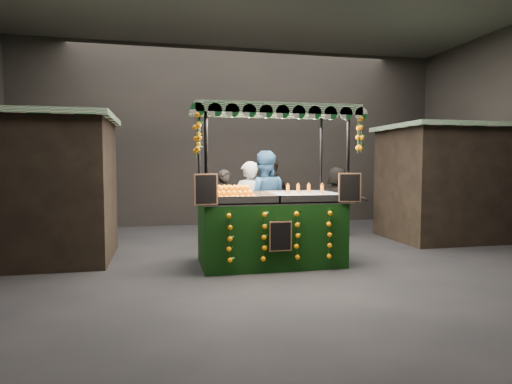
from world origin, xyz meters
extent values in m
plane|color=black|center=(0.00, 0.00, 0.00)|extent=(12.00, 12.00, 0.00)
cube|color=black|center=(0.00, 5.00, 2.50)|extent=(12.00, 0.10, 5.00)
cube|color=black|center=(-4.40, 1.00, 1.25)|extent=(2.80, 2.00, 2.50)
cube|color=#135720|center=(-4.40, 1.00, 2.55)|extent=(3.00, 2.20, 0.10)
cube|color=black|center=(4.40, 1.50, 1.25)|extent=(2.80, 2.00, 2.50)
cube|color=#135720|center=(4.40, 1.50, 2.55)|extent=(3.00, 2.20, 0.10)
cube|color=black|center=(-0.28, -0.07, 0.54)|extent=(2.37, 1.29, 1.08)
cube|color=silver|center=(-0.28, -0.07, 1.10)|extent=(2.37, 1.29, 0.04)
cylinder|color=black|center=(-1.43, -0.68, 1.29)|extent=(0.05, 0.05, 2.58)
cylinder|color=black|center=(0.87, -0.68, 1.29)|extent=(0.05, 0.05, 2.58)
cylinder|color=black|center=(-1.43, 0.55, 1.29)|extent=(0.05, 0.05, 2.58)
cylinder|color=black|center=(0.87, 0.55, 1.29)|extent=(0.05, 0.05, 2.58)
cube|color=#135720|center=(-0.28, -0.07, 2.62)|extent=(2.64, 1.56, 0.09)
cube|color=silver|center=(0.37, -0.07, 1.16)|extent=(1.05, 1.16, 0.09)
cube|color=black|center=(-1.44, -0.74, 1.34)|extent=(0.36, 0.10, 0.47)
cube|color=black|center=(0.88, -0.74, 1.34)|extent=(0.36, 0.10, 0.47)
cube|color=black|center=(-0.28, -0.75, 0.59)|extent=(0.37, 0.03, 0.47)
imported|color=slate|center=(-0.48, 0.88, 0.89)|extent=(0.74, 0.59, 1.77)
imported|color=navy|center=(-0.13, 1.04, 0.99)|extent=(1.09, 0.93, 1.98)
imported|color=black|center=(-0.75, 1.95, 0.80)|extent=(0.69, 0.59, 1.60)
imported|color=#282221|center=(0.49, 2.70, 0.94)|extent=(0.96, 0.78, 1.88)
imported|color=#2A2522|center=(0.89, 4.36, 0.87)|extent=(1.04, 0.48, 1.74)
imported|color=black|center=(0.71, 4.11, 0.83)|extent=(1.19, 1.20, 1.66)
imported|color=#2C2523|center=(-4.47, 2.70, 0.76)|extent=(0.76, 0.51, 1.52)
imported|color=#2C2723|center=(2.05, 2.54, 0.83)|extent=(1.21, 1.57, 1.65)
camera|label=1|loc=(-2.08, -7.23, 1.73)|focal=30.30mm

